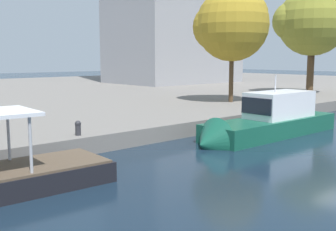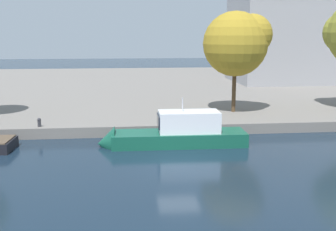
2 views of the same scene
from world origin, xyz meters
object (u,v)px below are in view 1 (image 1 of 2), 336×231
Objects in this scene: mooring_bollard_0 at (78,127)px; tree_1 at (310,20)px; tree_2 at (232,24)px; motor_yacht_2 at (266,125)px.

tree_1 is (28.30, 4.63, 6.81)m from mooring_bollard_0.
mooring_bollard_0 is at bearing -170.72° from tree_1.
tree_2 is at bearing 16.00° from mooring_bollard_0.
mooring_bollard_0 is at bearing -164.00° from tree_2.
motor_yacht_2 is at bearing -19.09° from mooring_bollard_0.
tree_1 is at bearing 9.28° from mooring_bollard_0.
motor_yacht_2 is 15.36× the size of mooring_bollard_0.
tree_2 is at bearing -128.45° from motor_yacht_2.
motor_yacht_2 is 1.17× the size of tree_2.
motor_yacht_2 is at bearing -156.48° from tree_1.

